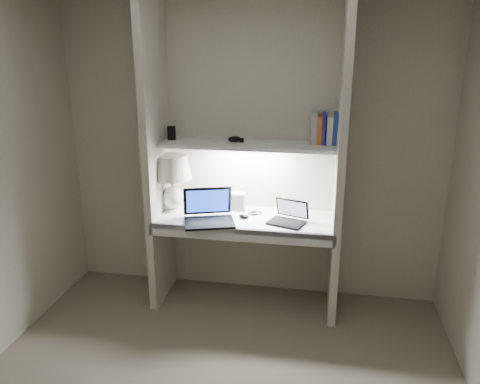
% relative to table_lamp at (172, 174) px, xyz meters
% --- Properties ---
extents(back_wall, '(3.20, 0.01, 2.50)m').
position_rel_table_lamp_xyz_m(back_wall, '(0.63, 0.23, 0.16)').
color(back_wall, beige).
rests_on(back_wall, floor).
extents(alcove_panel_left, '(0.06, 0.55, 2.50)m').
position_rel_table_lamp_xyz_m(alcove_panel_left, '(-0.10, -0.05, 0.16)').
color(alcove_panel_left, beige).
rests_on(alcove_panel_left, floor).
extents(alcove_panel_right, '(0.06, 0.55, 2.50)m').
position_rel_table_lamp_xyz_m(alcove_panel_right, '(1.36, -0.05, 0.16)').
color(alcove_panel_right, beige).
rests_on(alcove_panel_right, floor).
extents(desk, '(1.40, 0.55, 0.04)m').
position_rel_table_lamp_xyz_m(desk, '(0.63, -0.05, -0.34)').
color(desk, white).
rests_on(desk, alcove_panel_left).
extents(desk_apron, '(1.46, 0.03, 0.10)m').
position_rel_table_lamp_xyz_m(desk_apron, '(0.63, -0.31, -0.37)').
color(desk_apron, silver).
rests_on(desk_apron, desk).
extents(shelf, '(1.40, 0.36, 0.03)m').
position_rel_table_lamp_xyz_m(shelf, '(0.63, 0.05, 0.26)').
color(shelf, silver).
rests_on(shelf, back_wall).
extents(strip_light, '(0.60, 0.04, 0.02)m').
position_rel_table_lamp_xyz_m(strip_light, '(0.63, 0.05, 0.23)').
color(strip_light, white).
rests_on(strip_light, shelf).
extents(table_lamp, '(0.33, 0.33, 0.48)m').
position_rel_table_lamp_xyz_m(table_lamp, '(0.00, 0.00, 0.00)').
color(table_lamp, white).
rests_on(table_lamp, desk).
extents(laptop_main, '(0.47, 0.44, 0.26)m').
position_rel_table_lamp_xyz_m(laptop_main, '(0.35, -0.19, -0.27)').
color(laptop_main, black).
rests_on(laptop_main, desk).
extents(laptop_netbook, '(0.33, 0.31, 0.17)m').
position_rel_table_lamp_xyz_m(laptop_netbook, '(0.98, -0.11, -0.28)').
color(laptop_netbook, black).
rests_on(laptop_netbook, desk).
extents(speaker, '(0.11, 0.08, 0.16)m').
position_rel_table_lamp_xyz_m(speaker, '(0.54, 0.10, -0.25)').
color(speaker, silver).
rests_on(speaker, desk).
extents(mouse, '(0.10, 0.08, 0.03)m').
position_rel_table_lamp_xyz_m(mouse, '(0.62, -0.07, -0.31)').
color(mouse, black).
rests_on(mouse, desk).
extents(cable_coil, '(0.09, 0.09, 0.01)m').
position_rel_table_lamp_xyz_m(cable_coil, '(0.70, 0.06, -0.32)').
color(cable_coil, black).
rests_on(cable_coil, desk).
extents(sticky_note, '(0.07, 0.07, 0.00)m').
position_rel_table_lamp_xyz_m(sticky_note, '(0.23, -0.10, -0.32)').
color(sticky_note, yellow).
rests_on(sticky_note, desk).
extents(book_row, '(0.23, 0.16, 0.25)m').
position_rel_table_lamp_xyz_m(book_row, '(1.23, 0.13, 0.39)').
color(book_row, silver).
rests_on(book_row, shelf).
extents(shelf_box, '(0.07, 0.06, 0.11)m').
position_rel_table_lamp_xyz_m(shelf_box, '(-0.01, 0.08, 0.33)').
color(shelf_box, black).
rests_on(shelf_box, shelf).
extents(shelf_gadget, '(0.13, 0.12, 0.05)m').
position_rel_table_lamp_xyz_m(shelf_gadget, '(0.52, 0.07, 0.29)').
color(shelf_gadget, black).
rests_on(shelf_gadget, shelf).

